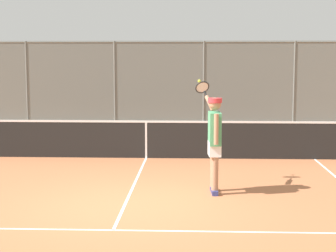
% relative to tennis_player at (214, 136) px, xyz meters
% --- Properties ---
extents(ground_plane, '(60.00, 60.00, 0.00)m').
position_rel_tennis_player_xyz_m(ground_plane, '(1.58, 1.09, -1.08)').
color(ground_plane, '#B76B42').
extents(court_line_markings, '(8.57, 10.86, 0.01)m').
position_rel_tennis_player_xyz_m(court_line_markings, '(1.58, 2.66, -1.08)').
color(court_line_markings, white).
rests_on(court_line_markings, ground).
extents(fence_backdrop, '(18.71, 1.37, 3.12)m').
position_rel_tennis_player_xyz_m(fence_backdrop, '(1.58, -9.81, 0.43)').
color(fence_backdrop, slate).
rests_on(fence_backdrop, ground).
extents(tennis_net, '(11.01, 0.09, 1.07)m').
position_rel_tennis_player_xyz_m(tennis_net, '(1.58, -3.58, -0.59)').
color(tennis_net, '#2D2D2D').
rests_on(tennis_net, ground).
extents(tennis_player, '(0.53, 1.46, 2.11)m').
position_rel_tennis_player_xyz_m(tennis_player, '(0.00, 0.00, 0.00)').
color(tennis_player, navy).
rests_on(tennis_player, ground).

